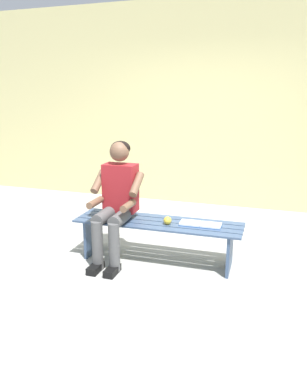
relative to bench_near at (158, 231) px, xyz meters
name	(u,v)px	position (x,y,z in m)	size (l,w,h in m)	color
ground_plane	(16,293)	(1.01, 1.00, -0.35)	(10.00, 7.00, 0.04)	#9E9E99
brick_wall	(173,105)	(0.50, -2.35, 1.19)	(9.50, 0.24, 3.05)	#D1C684
bench_near	(158,231)	(0.00, 0.00, 0.00)	(1.72, 0.49, 0.43)	#384C6B
person_seated	(116,198)	(0.42, 0.10, 0.34)	(0.50, 0.69, 1.23)	maroon
apple	(167,220)	(-0.12, 0.05, 0.14)	(0.08, 0.08, 0.08)	gold
book_open	(200,224)	(-0.44, -0.02, 0.11)	(0.42, 0.17, 0.02)	white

